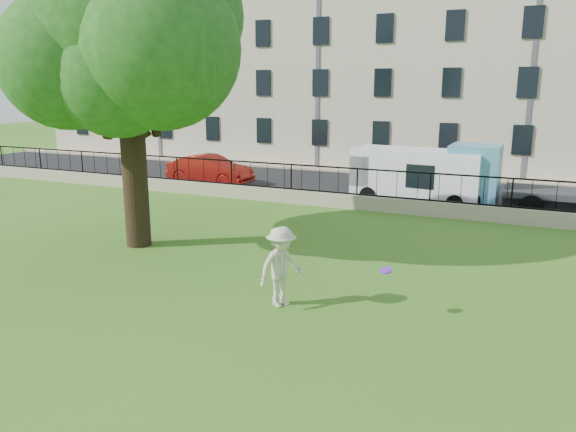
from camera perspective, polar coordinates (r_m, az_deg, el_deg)
The scene contains 12 objects.
ground at distance 13.23m, azimuth -9.33°, elevation -9.52°, with size 120.00×120.00×0.00m, color #3B721B.
retaining_wall at distance 23.61m, azimuth 6.98°, elevation 1.43°, with size 50.00×0.40×0.60m, color gray.
iron_railing at distance 23.46m, azimuth 7.04°, elevation 3.47°, with size 50.00×0.05×1.13m.
street at distance 28.11m, azimuth 9.88°, elevation 2.60°, with size 60.00×9.00×0.01m, color black.
sidewalk at distance 33.09m, azimuth 12.21°, elevation 4.17°, with size 60.00×1.40×0.12m, color gray.
building_row at distance 38.31m, azimuth 14.64°, elevation 15.53°, with size 56.40×10.40×13.80m.
tree at distance 18.37m, azimuth -16.34°, elevation 17.57°, with size 8.07×6.27×10.00m.
man at distance 13.06m, azimuth -0.69°, elevation -5.18°, with size 1.23×0.71×1.90m, color beige.
frisbee at distance 12.61m, azimuth 9.91°, elevation -5.46°, with size 0.27×0.27×0.03m, color #6A23C8.
red_sedan at distance 29.62m, azimuth -7.95°, elevation 4.68°, with size 1.60×4.59×1.51m, color #AF1C15.
white_van at distance 25.26m, azimuth 13.04°, elevation 3.95°, with size 5.56×2.17×2.33m, color white.
blue_truck at distance 24.76m, azimuth 23.31°, elevation 3.39°, with size 6.29×2.23×2.64m, color #549BC5.
Camera 1 is at (6.92, -10.07, 5.06)m, focal length 35.00 mm.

